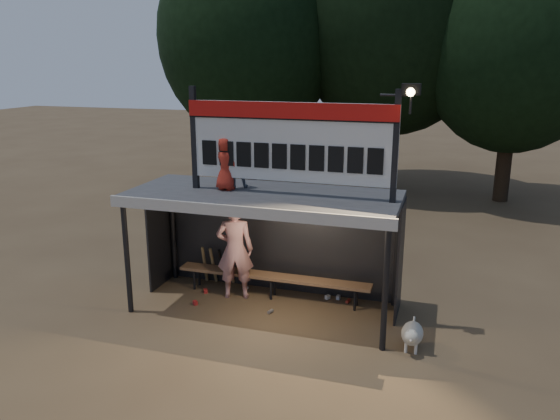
% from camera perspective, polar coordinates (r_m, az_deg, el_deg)
% --- Properties ---
extents(ground, '(80.00, 80.00, 0.00)m').
position_cam_1_polar(ground, '(10.81, -1.67, -10.22)').
color(ground, '#503D28').
rests_on(ground, ground).
extents(player, '(0.85, 0.68, 2.03)m').
position_cam_1_polar(player, '(10.96, -4.73, -4.15)').
color(player, silver).
rests_on(player, ground).
extents(child_a, '(0.60, 0.56, 0.99)m').
position_cam_1_polar(child_a, '(10.38, -4.72, 5.02)').
color(child_a, slate).
rests_on(child_a, dugout_shelter).
extents(child_b, '(0.54, 0.42, 0.99)m').
position_cam_1_polar(child_b, '(10.20, -5.72, 4.82)').
color(child_b, '#AF281B').
rests_on(child_b, dugout_shelter).
extents(dugout_shelter, '(5.10, 2.08, 2.32)m').
position_cam_1_polar(dugout_shelter, '(10.37, -1.31, -0.42)').
color(dugout_shelter, '#3C3B3E').
rests_on(dugout_shelter, ground).
extents(scoreboard_assembly, '(4.10, 0.27, 1.99)m').
position_cam_1_polar(scoreboard_assembly, '(9.67, 1.31, 7.38)').
color(scoreboard_assembly, black).
rests_on(scoreboard_assembly, dugout_shelter).
extents(bench, '(4.00, 0.35, 0.48)m').
position_cam_1_polar(bench, '(11.11, -0.76, -7.04)').
color(bench, brown).
rests_on(bench, ground).
extents(tree_left, '(6.46, 6.46, 9.27)m').
position_cam_1_polar(tree_left, '(20.54, -3.31, 17.67)').
color(tree_left, black).
rests_on(tree_left, ground).
extents(tree_mid, '(7.22, 7.22, 10.36)m').
position_cam_1_polar(tree_mid, '(20.88, 11.96, 19.13)').
color(tree_mid, '#2F2115').
rests_on(tree_mid, ground).
extents(tree_right, '(6.08, 6.08, 8.72)m').
position_cam_1_polar(tree_right, '(19.80, 23.51, 15.63)').
color(tree_right, '#312216').
rests_on(tree_right, ground).
extents(dog, '(0.36, 0.81, 0.49)m').
position_cam_1_polar(dog, '(9.54, 13.64, -12.47)').
color(dog, beige).
rests_on(dog, ground).
extents(bats, '(0.68, 0.35, 0.84)m').
position_cam_1_polar(bats, '(11.80, -6.55, -5.79)').
color(bats, olive).
rests_on(bats, ground).
extents(litter, '(3.02, 1.21, 0.08)m').
position_cam_1_polar(litter, '(11.15, -0.51, -9.17)').
color(litter, '#A91E1C').
rests_on(litter, ground).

